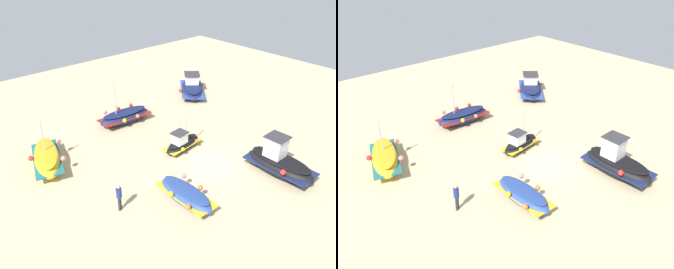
{
  "view_description": "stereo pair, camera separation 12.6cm",
  "coord_description": "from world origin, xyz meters",
  "views": [
    {
      "loc": [
        15.53,
        13.2,
        13.67
      ],
      "look_at": [
        0.54,
        -3.79,
        0.9
      ],
      "focal_mm": 37.3,
      "sensor_mm": 36.0,
      "label": 1
    },
    {
      "loc": [
        15.43,
        13.28,
        13.67
      ],
      "look_at": [
        0.54,
        -3.79,
        0.9
      ],
      "focal_mm": 37.3,
      "sensor_mm": 36.0,
      "label": 2
    }
  ],
  "objects": [
    {
      "name": "ground_plane",
      "position": [
        0.0,
        0.0,
        0.0
      ],
      "size": [
        51.85,
        51.85,
        0.0
      ],
      "primitive_type": "plane",
      "color": "#C6B289"
    },
    {
      "name": "fishing_boat_0",
      "position": [
        8.57,
        -7.15,
        0.62
      ],
      "size": [
        3.23,
        5.08,
        3.41
      ],
      "rotation": [
        0.0,
        0.0,
        1.24
      ],
      "color": "gold",
      "rests_on": "ground_plane"
    },
    {
      "name": "fishing_boat_1",
      "position": [
        0.83,
        -8.98,
        0.58
      ],
      "size": [
        4.64,
        2.41,
        4.01
      ],
      "rotation": [
        0.0,
        0.0,
        3.09
      ],
      "color": "navy",
      "rests_on": "ground_plane"
    },
    {
      "name": "fishing_boat_2",
      "position": [
        -2.52,
        3.78,
        0.82
      ],
      "size": [
        2.45,
        4.81,
        2.67
      ],
      "rotation": [
        0.0,
        0.0,
        4.73
      ],
      "color": "black",
      "rests_on": "ground_plane"
    },
    {
      "name": "fishing_boat_3",
      "position": [
        0.16,
        -2.63,
        0.53
      ],
      "size": [
        3.43,
        1.69,
        3.45
      ],
      "rotation": [
        0.0,
        0.0,
        0.11
      ],
      "color": "black",
      "rests_on": "ground_plane"
    },
    {
      "name": "fishing_boat_4",
      "position": [
        -7.89,
        -9.7,
        0.64
      ],
      "size": [
        4.93,
        5.24,
        1.91
      ],
      "rotation": [
        0.0,
        0.0,
        4.0
      ],
      "color": "navy",
      "rests_on": "ground_plane"
    },
    {
      "name": "fishing_boat_5",
      "position": [
        4.08,
        1.8,
        0.52
      ],
      "size": [
        2.05,
        4.06,
        1.08
      ],
      "rotation": [
        0.0,
        0.0,
        4.71
      ],
      "color": "#2D4C9E",
      "rests_on": "ground_plane"
    },
    {
      "name": "person_walking",
      "position": [
        7.39,
        -0.2,
        1.0
      ],
      "size": [
        0.32,
        0.32,
        1.73
      ],
      "rotation": [
        0.0,
        0.0,
        2.14
      ],
      "color": "#2D2D38",
      "rests_on": "ground_plane"
    }
  ]
}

